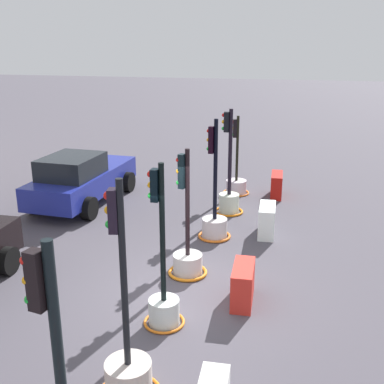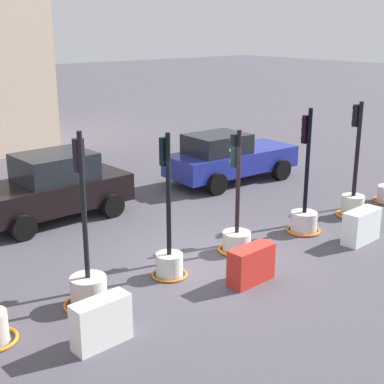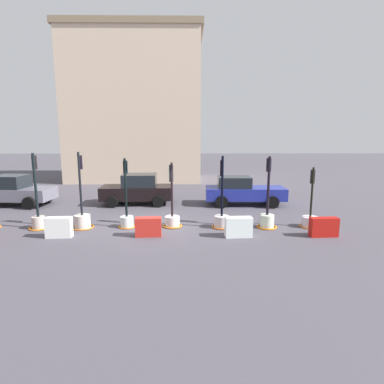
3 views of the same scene
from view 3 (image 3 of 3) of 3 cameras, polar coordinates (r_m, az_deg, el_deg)
ground_plane at (r=14.23m, az=-7.25°, el=-6.32°), size 120.00×120.00×0.00m
traffic_light_1 at (r=15.33m, az=-26.08°, el=-3.79°), size 0.86×0.86×3.30m
traffic_light_2 at (r=14.72m, az=-19.25°, el=-4.26°), size 0.97×0.97×3.34m
traffic_light_3 at (r=14.28m, az=-11.74°, el=-4.07°), size 0.77×0.77×3.06m
traffic_light_4 at (r=14.13m, az=-3.61°, el=-4.53°), size 0.88×0.88×2.87m
traffic_light_5 at (r=14.02m, az=5.38°, el=-4.55°), size 0.87×0.87×3.16m
traffic_light_6 at (r=14.31m, az=13.44°, el=-4.09°), size 0.88×0.88×3.15m
traffic_light_7 at (r=15.02m, az=20.60°, el=-4.53°), size 0.91×0.91×2.67m
construction_barrier_1 at (r=13.71m, az=-22.95°, el=-5.90°), size 1.02×0.43×0.82m
construction_barrier_2 at (r=12.90m, az=-7.90°, el=-6.28°), size 1.06×0.47×0.77m
construction_barrier_3 at (r=12.83m, az=8.42°, el=-6.29°), size 1.10×0.49×0.81m
construction_barrier_4 at (r=13.81m, az=22.75°, el=-5.87°), size 1.13×0.43×0.78m
car_blue_estate at (r=18.72m, az=9.13°, el=0.20°), size 4.65×2.23×1.67m
car_black_sedan at (r=18.98m, az=-9.77°, el=0.46°), size 4.26×2.34×1.79m
car_grey_saloon at (r=20.99m, az=-29.33°, el=0.18°), size 4.19×2.44×1.77m
building_main_facade at (r=29.84m, az=-10.19°, el=14.86°), size 12.01×6.59×13.08m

